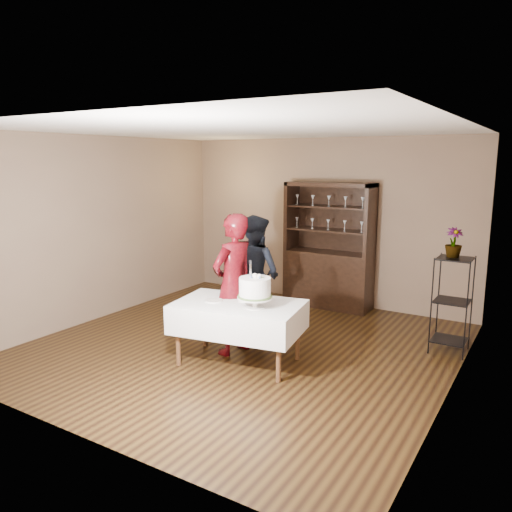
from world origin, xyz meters
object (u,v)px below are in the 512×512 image
Objects in this scene: woman at (233,284)px; potted_plant at (454,243)px; cake at (255,289)px; cake_table at (238,317)px; china_hutch at (329,266)px; man at (255,273)px; plant_etagere at (452,301)px.

woman reaches higher than potted_plant.
cake is 1.52× the size of potted_plant.
potted_plant is (2.24, 1.43, 0.50)m from woman.
cake_table is 0.91× the size of woman.
cake_table is (0.03, -2.69, -0.11)m from china_hutch.
man reaches higher than potted_plant.
woman is 0.93m from man.
cake is 2.50m from potted_plant.
plant_etagere is 0.72m from potted_plant.
man is (-0.47, 1.14, 0.25)m from cake_table.
china_hutch is at bearing -89.91° from man.
cake is at bearing 137.20° from man.
china_hutch is 2.79m from cake.
man reaches higher than cake.
china_hutch is 2.47m from woman.
plant_etagere is at bearing 38.64° from cake_table.
woman reaches higher than cake_table.
potted_plant is at bearing 39.71° from cake_table.
cake is at bearing -135.17° from potted_plant.
potted_plant is at bearing 44.83° from cake.
cake_table is 1.26m from man.
cake_table is 0.46m from woman.
man is (-0.44, -1.55, 0.14)m from china_hutch.
plant_etagere is at bearing -152.93° from man.
cake_table is at bearing 55.08° from woman.
plant_etagere reaches higher than cake_table.
cake is (0.30, -2.76, 0.28)m from china_hutch.
china_hutch is 3.67× the size of cake.
china_hutch is 5.57× the size of potted_plant.
china_hutch is 1.24× the size of man.
man is (-2.52, -0.50, 0.15)m from plant_etagere.
cake is at bearing -136.32° from plant_etagere.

